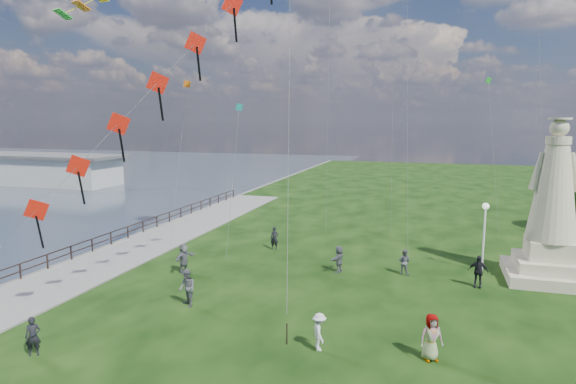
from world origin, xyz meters
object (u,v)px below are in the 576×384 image
(lamppost, at_px, (485,223))
(person_9, at_px, (478,271))
(statue, at_px, (552,220))
(person_4, at_px, (431,337))
(pier_pavilion, at_px, (29,168))
(person_5, at_px, (184,258))
(person_0, at_px, (33,336))
(person_11, at_px, (339,259))
(person_6, at_px, (274,238))
(person_7, at_px, (404,262))
(person_1, at_px, (187,288))
(person_2, at_px, (319,332))
(person_8, at_px, (544,270))

(lamppost, height_order, person_9, lamppost)
(statue, distance_m, person_4, 13.41)
(pier_pavilion, distance_m, person_9, 67.25)
(statue, xyz_separation_m, person_5, (-20.48, -4.96, -2.58))
(person_0, xyz_separation_m, person_11, (9.29, 13.70, 0.03))
(person_6, xyz_separation_m, person_7, (9.08, -2.90, -0.05))
(person_1, xyz_separation_m, person_2, (7.25, -2.49, -0.17))
(person_11, bearing_deg, person_9, 100.02)
(lamppost, distance_m, person_6, 13.76)
(person_9, bearing_deg, person_1, -146.59)
(pier_pavilion, xyz_separation_m, person_2, (53.87, -39.06, -1.08))
(person_1, height_order, person_4, person_1)
(person_1, relative_size, person_4, 1.02)
(person_2, distance_m, person_7, 10.99)
(person_8, bearing_deg, person_0, -103.07)
(lamppost, distance_m, person_4, 12.47)
(person_4, height_order, person_9, person_4)
(pier_pavilion, distance_m, statue, 69.79)
(statue, distance_m, person_9, 5.29)
(person_4, bearing_deg, person_7, 74.48)
(person_9, bearing_deg, person_5, -165.30)
(person_5, distance_m, person_6, 7.35)
(person_5, distance_m, person_8, 20.58)
(person_0, xyz_separation_m, person_9, (17.06, 13.31, 0.12))
(person_6, bearing_deg, person_9, -22.43)
(person_11, bearing_deg, statue, 113.03)
(person_2, relative_size, person_11, 0.94)
(statue, distance_m, person_7, 8.46)
(pier_pavilion, height_order, person_4, pier_pavilion)
(person_1, xyz_separation_m, person_8, (17.39, 8.83, -0.12))
(person_4, distance_m, person_11, 10.95)
(person_4, distance_m, person_6, 16.95)
(person_0, xyz_separation_m, person_1, (3.24, 6.21, 0.15))
(person_7, xyz_separation_m, person_11, (-3.77, -0.70, 0.04))
(person_4, relative_size, person_8, 1.13)
(person_1, distance_m, person_5, 5.39)
(person_4, bearing_deg, person_0, 171.06)
(lamppost, bearing_deg, person_2, -119.44)
(lamppost, height_order, person_8, lamppost)
(statue, relative_size, person_7, 6.01)
(person_2, distance_m, person_11, 10.06)
(person_7, xyz_separation_m, person_8, (7.57, 0.63, 0.04))
(pier_pavilion, height_order, person_11, pier_pavilion)
(person_9, bearing_deg, person_4, -98.11)
(lamppost, height_order, person_1, lamppost)
(person_6, bearing_deg, person_4, -56.11)
(person_8, bearing_deg, person_11, -132.43)
(person_1, height_order, person_2, person_1)
(person_6, relative_size, person_11, 1.01)
(person_6, bearing_deg, person_7, -23.17)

